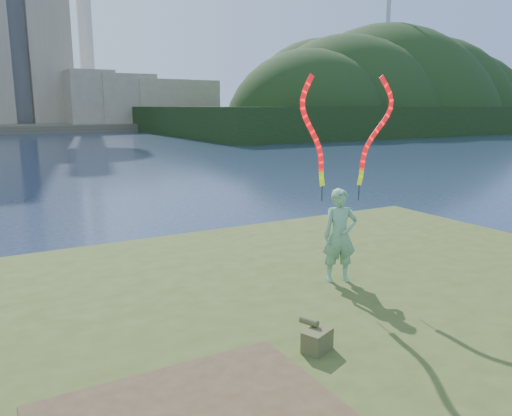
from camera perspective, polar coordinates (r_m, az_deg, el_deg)
ground at (r=9.25m, az=-1.09°, el=-14.56°), size 320.00×320.00×0.00m
grassy_knoll at (r=7.39m, az=7.87°, el=-18.91°), size 20.00×18.00×0.80m
wooded_hill at (r=92.60m, az=14.09°, el=8.79°), size 78.00×50.00×63.00m
woman_with_ribbons at (r=9.42m, az=9.63°, el=-0.12°), size 1.97×0.82×4.15m
canvas_bag at (r=7.07m, az=6.94°, el=-14.65°), size 0.49×0.55×0.39m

